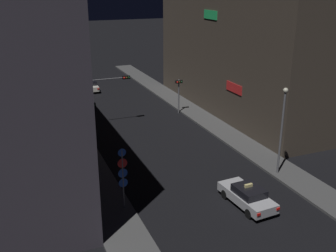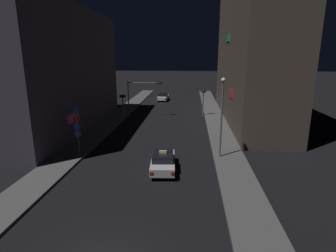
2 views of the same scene
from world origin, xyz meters
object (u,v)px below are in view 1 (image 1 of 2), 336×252
(taxi, at_px, (247,196))
(traffic_light_right_kerb, at_px, (179,89))
(street_lamp_near_block, at_px, (282,124))
(far_car, at_px, (90,85))
(traffic_light_left_kerb, at_px, (92,113))
(traffic_light_overhead, at_px, (103,91))
(sign_pole_left, at_px, (123,174))

(taxi, bearing_deg, traffic_light_right_kerb, 79.11)
(traffic_light_right_kerb, distance_m, street_lamp_near_block, 17.25)
(far_car, relative_size, traffic_light_left_kerb, 1.23)
(traffic_light_overhead, bearing_deg, taxi, -75.27)
(traffic_light_overhead, height_order, sign_pole_left, traffic_light_overhead)
(traffic_light_overhead, bearing_deg, sign_pole_left, -99.41)
(taxi, height_order, traffic_light_left_kerb, traffic_light_left_kerb)
(traffic_light_overhead, relative_size, sign_pole_left, 1.23)
(far_car, distance_m, sign_pole_left, 31.75)
(far_car, relative_size, street_lamp_near_block, 0.67)
(taxi, bearing_deg, traffic_light_overhead, 104.73)
(street_lamp_near_block, bearing_deg, sign_pole_left, -178.00)
(taxi, bearing_deg, street_lamp_near_block, 32.29)
(traffic_light_overhead, bearing_deg, traffic_light_left_kerb, -118.87)
(far_car, bearing_deg, sign_pole_left, -97.95)
(far_car, distance_m, traffic_light_left_kerb, 18.75)
(far_car, relative_size, traffic_light_right_kerb, 1.16)
(taxi, xyz_separation_m, street_lamp_near_block, (4.66, 2.94, 3.47))
(traffic_light_overhead, distance_m, traffic_light_left_kerb, 4.13)
(taxi, relative_size, far_car, 1.00)
(taxi, bearing_deg, traffic_light_left_kerb, 113.97)
(far_car, height_order, traffic_light_left_kerb, traffic_light_left_kerb)
(traffic_light_overhead, relative_size, street_lamp_near_block, 0.76)
(sign_pole_left, xyz_separation_m, street_lamp_near_block, (12.42, 0.43, 1.58))
(traffic_light_right_kerb, relative_size, street_lamp_near_block, 0.58)
(traffic_light_overhead, xyz_separation_m, traffic_light_left_kerb, (-1.92, -3.48, -1.13))
(far_car, distance_m, traffic_light_overhead, 15.23)
(traffic_light_right_kerb, bearing_deg, traffic_light_left_kerb, -157.30)
(taxi, bearing_deg, sign_pole_left, 162.08)
(sign_pole_left, bearing_deg, traffic_light_right_kerb, 56.55)
(far_car, distance_m, street_lamp_near_block, 32.17)
(taxi, distance_m, traffic_light_right_kerb, 20.59)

